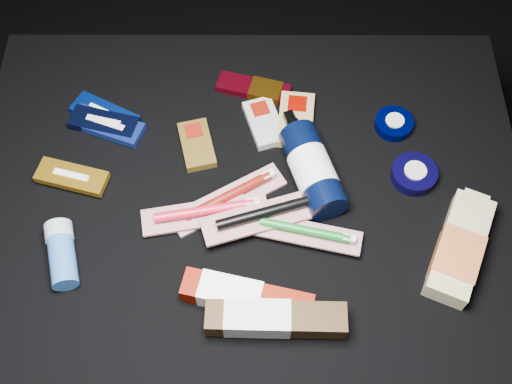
{
  "coord_description": "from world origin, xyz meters",
  "views": [
    {
      "loc": [
        0.02,
        -0.53,
        1.38
      ],
      "look_at": [
        0.01,
        0.01,
        0.42
      ],
      "focal_mm": 45.0,
      "sensor_mm": 36.0,
      "label": 1
    }
  ],
  "objects_px": {
    "lotion_bottle": "(313,169)",
    "bodywash_bottle": "(459,250)",
    "deodorant_stick": "(62,253)",
    "toothpaste_carton_red": "(241,296)"
  },
  "relations": [
    {
      "from": "deodorant_stick",
      "to": "toothpaste_carton_red",
      "type": "relative_size",
      "value": 0.56
    },
    {
      "from": "bodywash_bottle",
      "to": "toothpaste_carton_red",
      "type": "height_order",
      "value": "bodywash_bottle"
    },
    {
      "from": "lotion_bottle",
      "to": "toothpaste_carton_red",
      "type": "relative_size",
      "value": 1.03
    },
    {
      "from": "lotion_bottle",
      "to": "bodywash_bottle",
      "type": "bearing_deg",
      "value": -49.79
    },
    {
      "from": "deodorant_stick",
      "to": "lotion_bottle",
      "type": "bearing_deg",
      "value": 5.31
    },
    {
      "from": "lotion_bottle",
      "to": "bodywash_bottle",
      "type": "xyz_separation_m",
      "value": [
        0.23,
        -0.14,
        -0.01
      ]
    },
    {
      "from": "lotion_bottle",
      "to": "deodorant_stick",
      "type": "distance_m",
      "value": 0.44
    },
    {
      "from": "bodywash_bottle",
      "to": "deodorant_stick",
      "type": "relative_size",
      "value": 1.75
    },
    {
      "from": "lotion_bottle",
      "to": "toothpaste_carton_red",
      "type": "xyz_separation_m",
      "value": [
        -0.12,
        -0.23,
        -0.02
      ]
    },
    {
      "from": "bodywash_bottle",
      "to": "deodorant_stick",
      "type": "bearing_deg",
      "value": -155.6
    }
  ]
}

